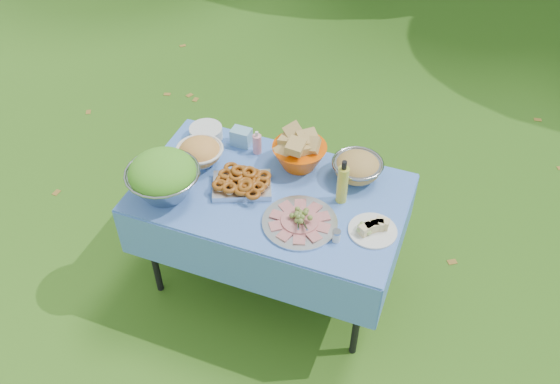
{
  "coord_description": "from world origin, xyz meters",
  "views": [
    {
      "loc": [
        0.88,
        -2.17,
        2.98
      ],
      "look_at": [
        0.06,
        0.0,
        0.78
      ],
      "focal_mm": 38.0,
      "sensor_mm": 36.0,
      "label": 1
    }
  ],
  "objects_px": {
    "charcuterie_platter": "(300,217)",
    "oil_bottle": "(343,181)",
    "bread_bowl": "(299,151)",
    "pasta_bowl_steel": "(357,167)",
    "salad_bowl": "(163,176)",
    "plate_stack": "(206,133)",
    "picnic_table": "(271,238)"
  },
  "relations": [
    {
      "from": "bread_bowl",
      "to": "pasta_bowl_steel",
      "type": "distance_m",
      "value": 0.34
    },
    {
      "from": "picnic_table",
      "to": "bread_bowl",
      "type": "xyz_separation_m",
      "value": [
        0.07,
        0.27,
        0.48
      ]
    },
    {
      "from": "picnic_table",
      "to": "charcuterie_platter",
      "type": "relative_size",
      "value": 3.72
    },
    {
      "from": "picnic_table",
      "to": "oil_bottle",
      "type": "height_order",
      "value": "oil_bottle"
    },
    {
      "from": "pasta_bowl_steel",
      "to": "oil_bottle",
      "type": "bearing_deg",
      "value": -97.43
    },
    {
      "from": "plate_stack",
      "to": "picnic_table",
      "type": "bearing_deg",
      "value": -29.65
    },
    {
      "from": "plate_stack",
      "to": "pasta_bowl_steel",
      "type": "xyz_separation_m",
      "value": [
        0.94,
        -0.02,
        0.04
      ]
    },
    {
      "from": "bread_bowl",
      "to": "pasta_bowl_steel",
      "type": "xyz_separation_m",
      "value": [
        0.33,
        0.01,
        -0.03
      ]
    },
    {
      "from": "pasta_bowl_steel",
      "to": "charcuterie_platter",
      "type": "xyz_separation_m",
      "value": [
        -0.18,
        -0.45,
        -0.03
      ]
    },
    {
      "from": "charcuterie_platter",
      "to": "plate_stack",
      "type": "bearing_deg",
      "value": 148.22
    },
    {
      "from": "pasta_bowl_steel",
      "to": "oil_bottle",
      "type": "relative_size",
      "value": 1.03
    },
    {
      "from": "plate_stack",
      "to": "pasta_bowl_steel",
      "type": "distance_m",
      "value": 0.94
    },
    {
      "from": "pasta_bowl_steel",
      "to": "oil_bottle",
      "type": "xyz_separation_m",
      "value": [
        -0.03,
        -0.21,
        0.06
      ]
    },
    {
      "from": "plate_stack",
      "to": "charcuterie_platter",
      "type": "xyz_separation_m",
      "value": [
        0.76,
        -0.47,
        0.01
      ]
    },
    {
      "from": "bread_bowl",
      "to": "charcuterie_platter",
      "type": "bearing_deg",
      "value": -70.05
    },
    {
      "from": "charcuterie_platter",
      "to": "oil_bottle",
      "type": "relative_size",
      "value": 1.44
    },
    {
      "from": "charcuterie_platter",
      "to": "pasta_bowl_steel",
      "type": "bearing_deg",
      "value": 68.5
    },
    {
      "from": "salad_bowl",
      "to": "plate_stack",
      "type": "relative_size",
      "value": 2.0
    },
    {
      "from": "bread_bowl",
      "to": "oil_bottle",
      "type": "bearing_deg",
      "value": -32.19
    },
    {
      "from": "salad_bowl",
      "to": "pasta_bowl_steel",
      "type": "distance_m",
      "value": 1.06
    },
    {
      "from": "bread_bowl",
      "to": "pasta_bowl_steel",
      "type": "bearing_deg",
      "value": 2.54
    },
    {
      "from": "salad_bowl",
      "to": "oil_bottle",
      "type": "xyz_separation_m",
      "value": [
        0.9,
        0.29,
        0.01
      ]
    },
    {
      "from": "plate_stack",
      "to": "charcuterie_platter",
      "type": "distance_m",
      "value": 0.9
    },
    {
      "from": "oil_bottle",
      "to": "charcuterie_platter",
      "type": "bearing_deg",
      "value": -121.87
    },
    {
      "from": "bread_bowl",
      "to": "oil_bottle",
      "type": "height_order",
      "value": "oil_bottle"
    },
    {
      "from": "plate_stack",
      "to": "bread_bowl",
      "type": "xyz_separation_m",
      "value": [
        0.61,
        -0.04,
        0.07
      ]
    },
    {
      "from": "charcuterie_platter",
      "to": "picnic_table",
      "type": "bearing_deg",
      "value": 143.6
    },
    {
      "from": "picnic_table",
      "to": "oil_bottle",
      "type": "xyz_separation_m",
      "value": [
        0.38,
        0.07,
        0.52
      ]
    },
    {
      "from": "pasta_bowl_steel",
      "to": "charcuterie_platter",
      "type": "bearing_deg",
      "value": -111.5
    },
    {
      "from": "charcuterie_platter",
      "to": "oil_bottle",
      "type": "height_order",
      "value": "oil_bottle"
    },
    {
      "from": "oil_bottle",
      "to": "bread_bowl",
      "type": "bearing_deg",
      "value": 147.81
    },
    {
      "from": "salad_bowl",
      "to": "bread_bowl",
      "type": "distance_m",
      "value": 0.77
    }
  ]
}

